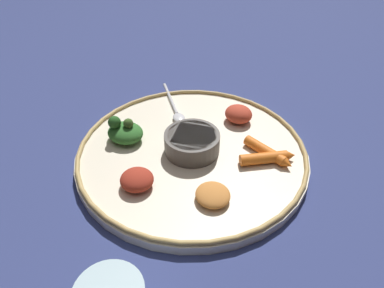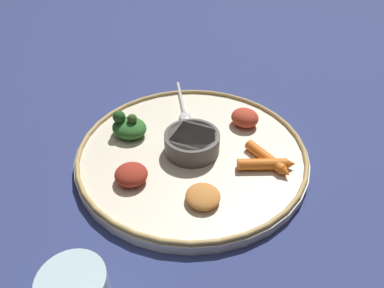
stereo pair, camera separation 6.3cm
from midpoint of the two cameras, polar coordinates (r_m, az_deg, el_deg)
name	(u,v)px [view 2 (the right image)]	position (r m, az deg, el deg)	size (l,w,h in m)	color
ground_plane	(192,157)	(0.65, 2.77, -2.26)	(2.40, 2.40, 0.00)	navy
platter	(192,154)	(0.65, 2.80, -1.71)	(0.41, 0.41, 0.02)	beige
platter_rim	(192,149)	(0.64, 2.83, -0.95)	(0.41, 0.41, 0.01)	tan
center_bowl	(192,142)	(0.63, 2.87, 0.22)	(0.10, 0.10, 0.04)	#4C4742
spoon	(183,108)	(0.75, 1.01, 5.68)	(0.11, 0.14, 0.01)	silver
greens_pile	(129,126)	(0.67, -7.40, 2.67)	(0.07, 0.08, 0.05)	#2D6628
carrot_near_spoon	(266,164)	(0.62, 14.51, -3.24)	(0.08, 0.08, 0.02)	orange
carrot_outer	(268,159)	(0.63, 14.72, -2.36)	(0.03, 0.10, 0.02)	orange
mound_beet	(131,174)	(0.58, -6.55, -4.95)	(0.05, 0.05, 0.03)	maroon
mound_berbere_red	(245,118)	(0.71, 10.93, 4.03)	(0.05, 0.05, 0.03)	#B73D28
mound_squash	(203,196)	(0.55, 5.07, -8.41)	(0.05, 0.06, 0.02)	#C67A38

